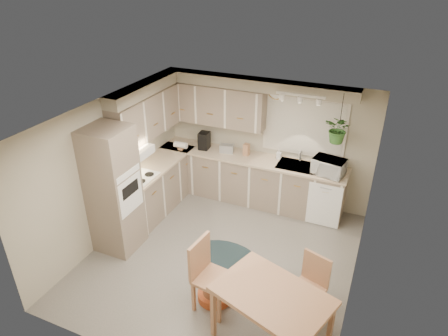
{
  "coord_description": "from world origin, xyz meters",
  "views": [
    {
      "loc": [
        2.04,
        -4.58,
        4.27
      ],
      "look_at": [
        -0.2,
        0.55,
        1.31
      ],
      "focal_mm": 32.0,
      "sensor_mm": 36.0,
      "label": 1
    }
  ],
  "objects_px": {
    "chair_left": "(214,277)",
    "microwave": "(329,165)",
    "chair_back": "(307,289)",
    "braided_rug": "(226,262)",
    "dining_table": "(271,319)",
    "pet_bed": "(215,295)"
  },
  "relations": [
    {
      "from": "chair_left",
      "to": "microwave",
      "type": "distance_m",
      "value": 2.9
    },
    {
      "from": "chair_back",
      "to": "braided_rug",
      "type": "relative_size",
      "value": 0.69
    },
    {
      "from": "chair_left",
      "to": "chair_back",
      "type": "height_order",
      "value": "chair_left"
    },
    {
      "from": "chair_left",
      "to": "microwave",
      "type": "relative_size",
      "value": 1.96
    },
    {
      "from": "chair_left",
      "to": "chair_back",
      "type": "bearing_deg",
      "value": 114.7
    },
    {
      "from": "chair_left",
      "to": "chair_back",
      "type": "distance_m",
      "value": 1.23
    },
    {
      "from": "chair_back",
      "to": "braided_rug",
      "type": "height_order",
      "value": "chair_back"
    },
    {
      "from": "microwave",
      "to": "dining_table",
      "type": "bearing_deg",
      "value": -80.72
    },
    {
      "from": "braided_rug",
      "to": "microwave",
      "type": "relative_size",
      "value": 2.43
    },
    {
      "from": "dining_table",
      "to": "chair_left",
      "type": "height_order",
      "value": "chair_left"
    },
    {
      "from": "dining_table",
      "to": "chair_back",
      "type": "height_order",
      "value": "chair_back"
    },
    {
      "from": "microwave",
      "to": "chair_left",
      "type": "bearing_deg",
      "value": -98.8
    },
    {
      "from": "chair_back",
      "to": "braided_rug",
      "type": "bearing_deg",
      "value": -1.63
    },
    {
      "from": "braided_rug",
      "to": "pet_bed",
      "type": "distance_m",
      "value": 0.75
    },
    {
      "from": "pet_bed",
      "to": "microwave",
      "type": "distance_m",
      "value": 2.93
    },
    {
      "from": "chair_back",
      "to": "pet_bed",
      "type": "bearing_deg",
      "value": 29.48
    },
    {
      "from": "chair_left",
      "to": "braided_rug",
      "type": "distance_m",
      "value": 1.04
    },
    {
      "from": "braided_rug",
      "to": "dining_table",
      "type": "bearing_deg",
      "value": -46.89
    },
    {
      "from": "pet_bed",
      "to": "microwave",
      "type": "height_order",
      "value": "microwave"
    },
    {
      "from": "dining_table",
      "to": "pet_bed",
      "type": "distance_m",
      "value": 1.07
    },
    {
      "from": "chair_back",
      "to": "microwave",
      "type": "xyz_separation_m",
      "value": [
        -0.22,
        2.31,
        0.68
      ]
    },
    {
      "from": "dining_table",
      "to": "microwave",
      "type": "distance_m",
      "value": 3.03
    }
  ]
}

